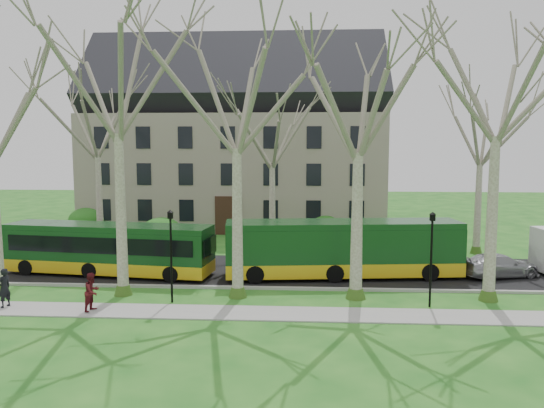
{
  "coord_description": "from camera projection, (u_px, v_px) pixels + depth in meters",
  "views": [
    {
      "loc": [
        0.17,
        -25.05,
        7.41
      ],
      "look_at": [
        -1.5,
        3.0,
        4.26
      ],
      "focal_mm": 35.0,
      "sensor_mm": 36.0,
      "label": 1
    }
  ],
  "objects": [
    {
      "name": "lamp_row",
      "position": [
        299.0,
        250.0,
        24.41
      ],
      "size": [
        36.22,
        0.22,
        4.3
      ],
      "color": "black",
      "rests_on": "ground"
    },
    {
      "name": "bus_follow",
      "position": [
        343.0,
        248.0,
        29.51
      ],
      "size": [
        13.18,
        4.12,
        3.24
      ],
      "primitive_type": null,
      "rotation": [
        0.0,
        0.0,
        0.11
      ],
      "color": "#113D17",
      "rests_on": "road"
    },
    {
      "name": "bus_lead",
      "position": [
        109.0,
        248.0,
        30.13
      ],
      "size": [
        12.07,
        3.96,
        2.96
      ],
      "primitive_type": null,
      "rotation": [
        0.0,
        0.0,
        -0.13
      ],
      "color": "#113D17",
      "rests_on": "road"
    },
    {
      "name": "tree_row_far",
      "position": [
        281.0,
        166.0,
        36.01
      ],
      "size": [
        33.0,
        7.0,
        12.0
      ],
      "color": "gray",
      "rests_on": "ground"
    },
    {
      "name": "building",
      "position": [
        237.0,
        138.0,
        48.96
      ],
      "size": [
        26.5,
        12.2,
        16.0
      ],
      "color": "gray",
      "rests_on": "ground"
    },
    {
      "name": "hedges",
      "position": [
        239.0,
        231.0,
        39.74
      ],
      "size": [
        30.6,
        8.6,
        2.0
      ],
      "color": "#1A5819",
      "rests_on": "ground"
    },
    {
      "name": "sidewalk",
      "position": [
        299.0,
        314.0,
        23.21
      ],
      "size": [
        70.0,
        2.0,
        0.06
      ],
      "primitive_type": "cube",
      "color": "gray",
      "rests_on": "ground"
    },
    {
      "name": "tree_row_verge",
      "position": [
        300.0,
        153.0,
        25.21
      ],
      "size": [
        49.0,
        7.0,
        14.0
      ],
      "color": "gray",
      "rests_on": "ground"
    },
    {
      "name": "road",
      "position": [
        300.0,
        271.0,
        31.14
      ],
      "size": [
        80.0,
        8.0,
        0.06
      ],
      "primitive_type": "cube",
      "color": "black",
      "rests_on": "ground"
    },
    {
      "name": "pedestrian_a",
      "position": [
        4.0,
        288.0,
        24.03
      ],
      "size": [
        0.62,
        0.76,
        1.78
      ],
      "primitive_type": "imported",
      "rotation": [
        0.0,
        0.0,
        -1.92
      ],
      "color": "black",
      "rests_on": "sidewalk"
    },
    {
      "name": "curb",
      "position": [
        299.0,
        289.0,
        27.17
      ],
      "size": [
        80.0,
        0.25,
        0.14
      ],
      "primitive_type": "cube",
      "color": "#A5A39E",
      "rests_on": "ground"
    },
    {
      "name": "sedan",
      "position": [
        499.0,
        265.0,
        29.58
      ],
      "size": [
        4.82,
        3.08,
        1.3
      ],
      "primitive_type": "imported",
      "rotation": [
        0.0,
        0.0,
        1.87
      ],
      "color": "#A7A7AC",
      "rests_on": "road"
    },
    {
      "name": "pedestrian_b",
      "position": [
        92.0,
        292.0,
        23.51
      ],
      "size": [
        0.85,
        0.98,
        1.72
      ],
      "primitive_type": "imported",
      "rotation": [
        0.0,
        0.0,
        1.3
      ],
      "color": "#551319",
      "rests_on": "sidewalk"
    },
    {
      "name": "ground",
      "position": [
        299.0,
        298.0,
        25.69
      ],
      "size": [
        120.0,
        120.0,
        0.0
      ],
      "primitive_type": "plane",
      "color": "#1C5E1A",
      "rests_on": "ground"
    }
  ]
}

